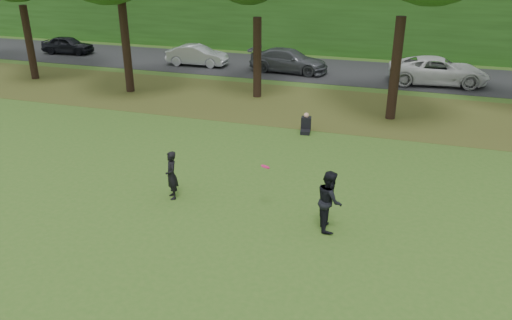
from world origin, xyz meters
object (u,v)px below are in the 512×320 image
at_px(player_right, 329,200).
at_px(seated_person, 306,125).
at_px(frisbee, 265,167).
at_px(player_left, 172,175).

xyz_separation_m(player_right, seated_person, (-2.32, 7.66, -0.58)).
distance_m(frisbee, seated_person, 7.32).
bearing_deg(player_left, seated_person, 121.78).
xyz_separation_m(player_left, frisbee, (3.05, 0.09, 0.67)).
relative_size(player_left, frisbee, 5.40).
bearing_deg(seated_person, player_left, -118.30).
xyz_separation_m(player_right, frisbee, (-2.00, 0.44, 0.57)).
distance_m(player_left, player_right, 5.06).
height_order(player_left, player_right, player_right).
xyz_separation_m(player_left, player_right, (5.05, -0.35, 0.10)).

